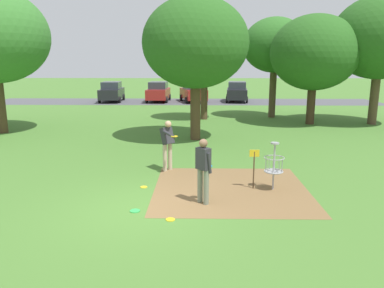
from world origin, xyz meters
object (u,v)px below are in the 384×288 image
player_foreground_watching (203,167)px  parked_car_leftmost (112,92)px  player_throwing (168,142)px  tree_far_left (196,43)px  tree_far_center (314,53)px  tree_mid_right (380,38)px  parked_car_center_right (193,92)px  frisbee_by_tee (170,220)px  parked_car_center_left (158,92)px  parked_car_rightmost (237,92)px  tree_near_left (275,46)px  frisbee_mid_grass (135,211)px  tree_mid_left (204,53)px  disc_golf_basket (272,164)px  frisbee_near_basket (144,187)px

player_foreground_watching → parked_car_leftmost: size_ratio=0.40×
player_throwing → tree_far_left: 6.32m
player_foreground_watching → tree_far_center: bearing=63.2°
tree_mid_right → parked_car_center_right: size_ratio=1.63×
parked_car_leftmost → tree_mid_right: bearing=-34.4°
frisbee_by_tee → tree_mid_right: bearing=51.9°
player_foreground_watching → parked_car_center_left: parked_car_center_left is taller
tree_mid_right → parked_car_leftmost: bearing=145.6°
player_throwing → parked_car_rightmost: parked_car_rightmost is taller
player_throwing → tree_near_left: (5.91, 12.66, 3.67)m
frisbee_mid_grass → tree_mid_left: (1.89, 15.22, 4.16)m
disc_golf_basket → tree_mid_right: size_ratio=0.19×
player_foreground_watching → tree_far_left: size_ratio=0.26×
player_foreground_watching → player_throwing: same height
player_foreground_watching → parked_car_leftmost: parked_car_leftmost is taller
player_foreground_watching → parked_car_rightmost: (3.42, 25.82, -0.05)m
player_throwing → parked_car_rightmost: size_ratio=0.39×
parked_car_center_right → frisbee_by_tee: bearing=-90.2°
frisbee_mid_grass → frisbee_by_tee: bearing=-28.7°
tree_mid_right → frisbee_near_basket: bearing=-135.6°
tree_mid_right → tree_far_center: size_ratio=1.16×
tree_far_left → tree_far_center: (6.77, 4.65, -0.31)m
frisbee_mid_grass → tree_far_center: 16.22m
tree_mid_left → parked_car_leftmost: bearing=128.0°
player_foreground_watching → tree_mid_left: 14.99m
frisbee_mid_grass → frisbee_near_basket: bearing=91.5°
parked_car_rightmost → tree_mid_right: bearing=-62.5°
disc_golf_basket → frisbee_by_tee: size_ratio=6.46×
player_throwing → parked_car_center_right: size_ratio=0.38×
disc_golf_basket → tree_mid_left: (-1.76, 13.54, 3.42)m
disc_golf_basket → frisbee_by_tee: bearing=-141.5°
frisbee_by_tee → tree_far_center: (7.25, 13.90, 4.11)m
parked_car_center_left → frisbee_by_tee: bearing=-83.2°
player_throwing → parked_car_leftmost: 23.65m
parked_car_center_right → disc_golf_basket: bearing=-83.8°
player_foreground_watching → tree_far_center: size_ratio=0.27×
parked_car_leftmost → parked_car_rightmost: (11.72, 0.31, 0.00)m
player_throwing → parked_car_rightmost: 23.32m
frisbee_by_tee → tree_near_left: tree_near_left is taller
disc_golf_basket → parked_car_center_right: parked_car_center_right is taller
disc_golf_basket → parked_car_center_left: size_ratio=0.33×
frisbee_near_basket → parked_car_leftmost: size_ratio=0.05×
tree_far_center → frisbee_near_basket: bearing=-125.2°
tree_mid_right → tree_far_left: size_ratio=1.12×
disc_golf_basket → parked_car_center_right: bearing=96.2°
tree_far_center → frisbee_mid_grass: bearing=-121.4°
player_foreground_watching → tree_near_left: tree_near_left is taller
frisbee_near_basket → tree_far_left: tree_far_left is taller
disc_golf_basket → frisbee_near_basket: (-3.69, 0.10, -0.74)m
frisbee_mid_grass → tree_near_left: 18.03m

